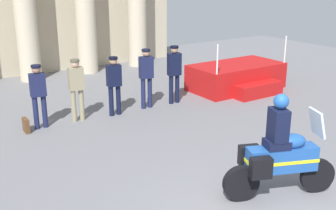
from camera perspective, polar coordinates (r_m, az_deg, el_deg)
reviewing_stand at (r=14.34m, az=9.31°, el=3.67°), size 3.09×2.14×1.75m
officer_in_row_0 at (r=11.00m, az=-17.01°, el=1.75°), size 0.41×0.27×1.63m
officer_in_row_1 at (r=11.29m, az=-12.18°, el=2.62°), size 0.41×0.27×1.66m
officer_in_row_2 at (r=11.58m, az=-7.24°, el=3.17°), size 0.41×0.27×1.63m
officer_in_row_3 at (r=12.10m, az=-2.94°, el=4.22°), size 0.41×0.27×1.72m
officer_in_row_4 at (r=12.54m, az=0.84°, el=4.73°), size 0.41×0.27×1.73m
motorcycle_with_rider at (r=7.63m, az=14.56°, el=-6.52°), size 1.98×1.02×1.90m
briefcase_on_ground at (r=11.05m, az=-18.50°, el=-2.61°), size 0.10×0.32×0.36m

